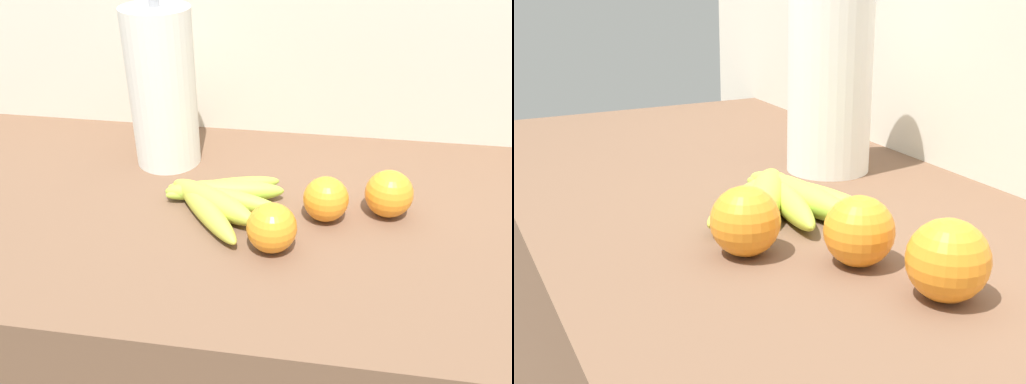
% 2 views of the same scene
% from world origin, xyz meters
% --- Properties ---
extents(wall_back, '(2.06, 0.06, 1.30)m').
position_xyz_m(wall_back, '(0.00, 0.34, 0.65)').
color(wall_back, silver).
rests_on(wall_back, ground).
extents(banana_bunch, '(0.21, 0.22, 0.04)m').
position_xyz_m(banana_bunch, '(-0.12, -0.00, 0.95)').
color(banana_bunch, gold).
rests_on(banana_bunch, counter).
extents(orange_back_right, '(0.08, 0.08, 0.08)m').
position_xyz_m(orange_back_right, '(0.16, 0.02, 0.97)').
color(orange_back_right, orange).
rests_on(orange_back_right, counter).
extents(orange_far_right, '(0.08, 0.08, 0.08)m').
position_xyz_m(orange_far_right, '(-0.02, -0.10, 0.97)').
color(orange_far_right, orange).
rests_on(orange_far_right, counter).
extents(orange_center, '(0.07, 0.07, 0.07)m').
position_xyz_m(orange_center, '(0.06, -0.01, 0.97)').
color(orange_center, orange).
rests_on(orange_center, counter).
extents(paper_towel_roll, '(0.12, 0.12, 0.32)m').
position_xyz_m(paper_towel_roll, '(-0.25, 0.15, 1.08)').
color(paper_towel_roll, white).
rests_on(paper_towel_roll, counter).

